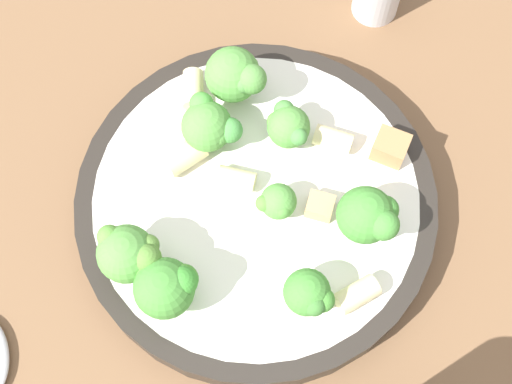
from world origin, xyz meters
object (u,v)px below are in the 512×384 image
(rigatoni_3, at_px, (185,156))
(chicken_chunk_0, at_px, (320,206))
(rigatoni_2, at_px, (237,178))
(broccoli_floret_1, at_px, (167,286))
(rigatoni_1, at_px, (357,294))
(broccoli_floret_7, at_px, (278,202))
(rigatoni_4, at_px, (193,89))
(broccoli_floret_2, at_px, (209,126))
(broccoli_floret_4, at_px, (128,253))
(pasta_bowl, at_px, (256,204))
(chicken_chunk_1, at_px, (390,147))
(broccoli_floret_3, at_px, (369,216))
(broccoli_floret_0, at_px, (309,295))
(rigatoni_0, at_px, (333,139))
(broccoli_floret_5, at_px, (288,126))
(broccoli_floret_6, at_px, (235,76))

(rigatoni_3, bearing_deg, chicken_chunk_0, -135.20)
(rigatoni_2, relative_size, rigatoni_3, 0.89)
(broccoli_floret_1, bearing_deg, chicken_chunk_0, -82.10)
(rigatoni_1, bearing_deg, chicken_chunk_0, -4.44)
(broccoli_floret_7, bearing_deg, chicken_chunk_0, -111.31)
(broccoli_floret_1, bearing_deg, rigatoni_4, -27.48)
(broccoli_floret_2, relative_size, broccoli_floret_4, 0.88)
(broccoli_floret_4, relative_size, rigatoni_4, 1.64)
(pasta_bowl, xyz_separation_m, chicken_chunk_1, (-0.01, -0.10, 0.02))
(rigatoni_3, bearing_deg, broccoli_floret_2, -69.36)
(broccoli_floret_3, distance_m, chicken_chunk_1, 0.06)
(broccoli_floret_7, bearing_deg, rigatoni_1, -163.77)
(broccoli_floret_4, bearing_deg, chicken_chunk_1, -88.29)
(rigatoni_4, bearing_deg, broccoli_floret_3, -155.39)
(broccoli_floret_0, bearing_deg, rigatoni_1, -107.74)
(broccoli_floret_0, relative_size, broccoli_floret_4, 0.78)
(broccoli_floret_4, height_order, rigatoni_2, broccoli_floret_4)
(broccoli_floret_7, relative_size, rigatoni_2, 1.13)
(broccoli_floret_1, relative_size, rigatoni_0, 1.71)
(broccoli_floret_3, xyz_separation_m, rigatoni_2, (0.07, 0.06, -0.02))
(broccoli_floret_4, bearing_deg, rigatoni_0, -79.97)
(rigatoni_4, bearing_deg, pasta_bowl, -174.58)
(broccoli_floret_1, bearing_deg, broccoli_floret_3, -93.95)
(chicken_chunk_0, bearing_deg, broccoli_floret_0, 146.88)
(broccoli_floret_2, bearing_deg, broccoli_floret_1, 144.88)
(broccoli_floret_2, distance_m, chicken_chunk_1, 0.12)
(broccoli_floret_4, bearing_deg, pasta_bowl, -82.42)
(broccoli_floret_2, xyz_separation_m, rigatoni_0, (-0.04, -0.08, -0.01))
(broccoli_floret_1, relative_size, broccoli_floret_5, 1.25)
(broccoli_floret_5, bearing_deg, rigatoni_2, 110.16)
(broccoli_floret_5, bearing_deg, pasta_bowl, 130.37)
(broccoli_floret_0, height_order, chicken_chunk_1, broccoli_floret_0)
(rigatoni_3, height_order, rigatoni_4, rigatoni_3)
(pasta_bowl, bearing_deg, rigatoni_1, -161.04)
(broccoli_floret_2, xyz_separation_m, chicken_chunk_0, (-0.08, -0.05, -0.01))
(broccoli_floret_3, distance_m, broccoli_floret_5, 0.08)
(broccoli_floret_2, relative_size, broccoli_floret_7, 1.41)
(broccoli_floret_3, distance_m, chicken_chunk_0, 0.04)
(rigatoni_2, bearing_deg, chicken_chunk_1, -101.84)
(broccoli_floret_2, distance_m, broccoli_floret_7, 0.07)
(broccoli_floret_0, height_order, chicken_chunk_0, broccoli_floret_0)
(rigatoni_4, bearing_deg, rigatoni_2, -179.08)
(broccoli_floret_7, distance_m, chicken_chunk_1, 0.09)
(broccoli_floret_1, bearing_deg, broccoli_floret_2, -35.12)
(broccoli_floret_4, distance_m, chicken_chunk_0, 0.13)
(broccoli_floret_1, xyz_separation_m, rigatoni_3, (0.09, -0.04, -0.02))
(rigatoni_4, relative_size, chicken_chunk_0, 1.59)
(broccoli_floret_6, xyz_separation_m, rigatoni_0, (-0.06, -0.05, -0.02))
(broccoli_floret_3, xyz_separation_m, broccoli_floret_5, (0.08, 0.02, -0.01))
(broccoli_floret_0, distance_m, rigatoni_4, 0.17)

